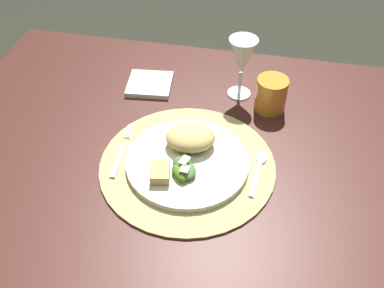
{
  "coord_description": "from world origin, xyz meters",
  "views": [
    {
      "loc": [
        0.13,
        -0.68,
        1.45
      ],
      "look_at": [
        -0.01,
        0.02,
        0.76
      ],
      "focal_mm": 41.38,
      "sensor_mm": 36.0,
      "label": 1
    }
  ],
  "objects": [
    {
      "name": "salad_greens",
      "position": [
        -0.01,
        -0.07,
        0.77
      ],
      "size": [
        0.07,
        0.09,
        0.03
      ],
      "color": "#455D33",
      "rests_on": "dinner_plate"
    },
    {
      "name": "pasta_serving",
      "position": [
        -0.02,
        0.02,
        0.78
      ],
      "size": [
        0.12,
        0.11,
        0.05
      ],
      "primitive_type": "ellipsoid",
      "rotation": [
        0.0,
        0.0,
        0.17
      ],
      "color": "#DCBC6B",
      "rests_on": "dinner_plate"
    },
    {
      "name": "placemat",
      "position": [
        -0.01,
        -0.03,
        0.74
      ],
      "size": [
        0.39,
        0.39,
        0.01
      ],
      "primitive_type": "cylinder",
      "color": "tan",
      "rests_on": "dining_table"
    },
    {
      "name": "fork",
      "position": [
        -0.17,
        -0.03,
        0.74
      ],
      "size": [
        0.02,
        0.17,
        0.0
      ],
      "color": "silver",
      "rests_on": "placemat"
    },
    {
      "name": "dinner_plate",
      "position": [
        -0.01,
        -0.03,
        0.75
      ],
      "size": [
        0.27,
        0.27,
        0.01
      ],
      "primitive_type": "cylinder",
      "color": "silver",
      "rests_on": "placemat"
    },
    {
      "name": "napkin",
      "position": [
        -0.17,
        0.24,
        0.74
      ],
      "size": [
        0.13,
        0.12,
        0.01
      ],
      "primitive_type": "cube",
      "rotation": [
        0.0,
        0.0,
        0.1
      ],
      "color": "white",
      "rests_on": "dining_table"
    },
    {
      "name": "spoon",
      "position": [
        0.14,
        -0.0,
        0.74
      ],
      "size": [
        0.03,
        0.14,
        0.01
      ],
      "color": "silver",
      "rests_on": "placemat"
    },
    {
      "name": "wine_glass",
      "position": [
        0.07,
        0.25,
        0.85
      ],
      "size": [
        0.07,
        0.07,
        0.16
      ],
      "color": "silver",
      "rests_on": "dining_table"
    },
    {
      "name": "bread_piece",
      "position": [
        -0.06,
        -0.09,
        0.77
      ],
      "size": [
        0.05,
        0.06,
        0.02
      ],
      "primitive_type": "cube",
      "rotation": [
        0.0,
        0.0,
        1.76
      ],
      "color": "tan",
      "rests_on": "dinner_plate"
    },
    {
      "name": "amber_tumbler",
      "position": [
        0.15,
        0.21,
        0.78
      ],
      "size": [
        0.08,
        0.08,
        0.09
      ],
      "primitive_type": "cylinder",
      "color": "orange",
      "rests_on": "dining_table"
    },
    {
      "name": "dining_table",
      "position": [
        0.0,
        0.0,
        0.61
      ],
      "size": [
        1.26,
        0.91,
        0.74
      ],
      "color": "#401E18",
      "rests_on": "ground"
    }
  ]
}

